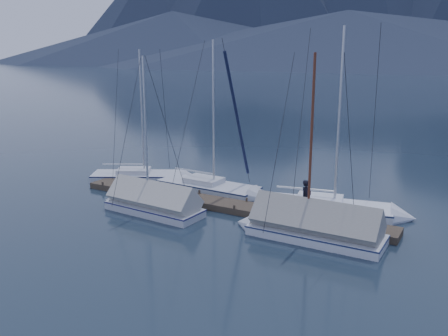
{
  "coord_description": "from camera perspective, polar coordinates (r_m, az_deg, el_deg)",
  "views": [
    {
      "loc": [
        11.9,
        -18.93,
        8.06
      ],
      "look_at": [
        0.0,
        2.0,
        2.2
      ],
      "focal_mm": 38.0,
      "sensor_mm": 36.0,
      "label": 1
    }
  ],
  "objects": [
    {
      "name": "sailboat_open_left",
      "position": [
        31.32,
        -8.67,
        -1.09
      ],
      "size": [
        6.97,
        5.02,
        9.11
      ],
      "color": "silver",
      "rests_on": "ground"
    },
    {
      "name": "mooring_posts",
      "position": [
        25.52,
        -0.98,
        -3.91
      ],
      "size": [
        15.12,
        1.52,
        0.35
      ],
      "color": "#382D23",
      "rests_on": "ground"
    },
    {
      "name": "sailboat_covered_far",
      "position": [
        25.06,
        -9.26,
        -4.24
      ],
      "size": [
        6.33,
        2.65,
        8.74
      ],
      "color": "silver",
      "rests_on": "ground"
    },
    {
      "name": "person",
      "position": [
        23.48,
        9.85,
        -3.51
      ],
      "size": [
        0.6,
        0.73,
        1.72
      ],
      "primitive_type": "imported",
      "rotation": [
        0.0,
        0.0,
        1.23
      ],
      "color": "black",
      "rests_on": "dock"
    },
    {
      "name": "sailboat_open_mid",
      "position": [
        27.97,
        -0.34,
        -2.71
      ],
      "size": [
        7.39,
        3.14,
        9.66
      ],
      "color": "silver",
      "rests_on": "ground"
    },
    {
      "name": "dock",
      "position": [
        25.35,
        0.0,
        -4.6
      ],
      "size": [
        18.0,
        1.5,
        0.54
      ],
      "color": "#382D23",
      "rests_on": "ground"
    },
    {
      "name": "sailboat_open_right",
      "position": [
        25.16,
        14.33,
        -5.01
      ],
      "size": [
        8.03,
        3.77,
        10.26
      ],
      "color": "white",
      "rests_on": "ground"
    },
    {
      "name": "sailboat_covered_near",
      "position": [
        21.67,
        9.64,
        -7.09
      ],
      "size": [
        6.93,
        2.99,
        8.98
      ],
      "color": "silver",
      "rests_on": "ground"
    },
    {
      "name": "ground",
      "position": [
        23.77,
        -2.4,
        -6.16
      ],
      "size": [
        1000.0,
        1000.0,
        0.0
      ],
      "primitive_type": "plane",
      "color": "black",
      "rests_on": "ground"
    }
  ]
}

